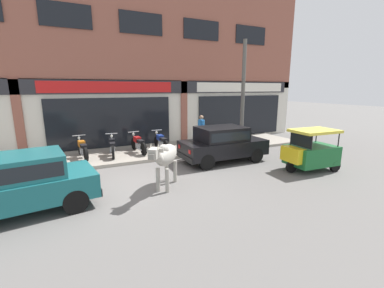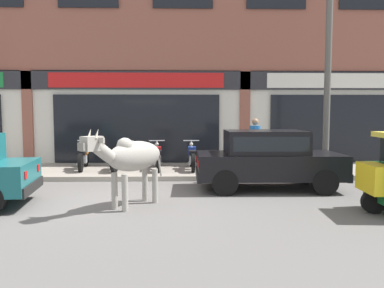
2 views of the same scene
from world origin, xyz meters
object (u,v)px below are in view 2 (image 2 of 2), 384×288
Objects in this scene: pedestrian at (255,139)px; utility_pole at (327,86)px; car_1 at (267,157)px; motorcycle_0 at (83,157)px; motorcycle_2 at (158,157)px; motorcycle_3 at (192,157)px; motorcycle_1 at (120,157)px; cow at (132,157)px.

pedestrian is 0.32× the size of utility_pole.
car_1 is 2.01× the size of motorcycle_0.
motorcycle_0 and motorcycle_2 have the same top height.
car_1 reaches higher than motorcycle_0.
motorcycle_0 is 7.64m from utility_pole.
car_1 is 5.85m from motorcycle_0.
motorcycle_0 is 0.36× the size of utility_pole.
car_1 is at bearing -54.58° from motorcycle_3.
motorcycle_0 is 1.00× the size of motorcycle_1.
utility_pole reaches higher than motorcycle_0.
motorcycle_1 is 1.13× the size of pedestrian.
car_1 is 2.09m from pedestrian.
pedestrian is (2.98, -0.45, 0.60)m from motorcycle_2.
cow is 1.14× the size of pedestrian.
motorcycle_2 is 0.36× the size of utility_pole.
motorcycle_3 is 0.36× the size of utility_pole.
car_1 is (3.10, 1.71, -0.19)m from cow.
cow is 4.27m from motorcycle_2.
utility_pole is (2.02, 1.45, 1.86)m from car_1.
motorcycle_0 is at bearing 170.67° from utility_pole.
motorcycle_2 is at bearing -2.73° from motorcycle_0.
pedestrian is (4.13, -0.42, 0.60)m from motorcycle_1.
motorcycle_0 and motorcycle_1 have the same top height.
pedestrian is (1.89, -0.45, 0.60)m from motorcycle_3.
motorcycle_0 is 1.00× the size of motorcycle_2.
motorcycle_3 is at bearing 0.74° from motorcycle_1.
motorcycle_3 is at bearing -0.23° from motorcycle_2.
car_1 is at bearing -41.26° from motorcycle_2.
cow is 1.01× the size of motorcycle_2.
motorcycle_2 is at bearing 171.34° from pedestrian.
motorcycle_0 is 1.13× the size of pedestrian.
motorcycle_0 is at bearing 115.91° from cow.
utility_pole reaches higher than motorcycle_3.
pedestrian is at bearing -6.06° from motorcycle_0.
motorcycle_0 is 1.00× the size of motorcycle_3.
cow reaches higher than motorcycle_3.
motorcycle_1 is (-4.03, 2.49, -0.29)m from car_1.
utility_pole reaches higher than car_1.
motorcycle_0 is at bearing 177.27° from motorcycle_2.
motorcycle_0 is at bearing 153.21° from car_1.
motorcycle_3 is (2.24, 0.03, 0.00)m from motorcycle_1.
motorcycle_3 is 1.13× the size of pedestrian.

